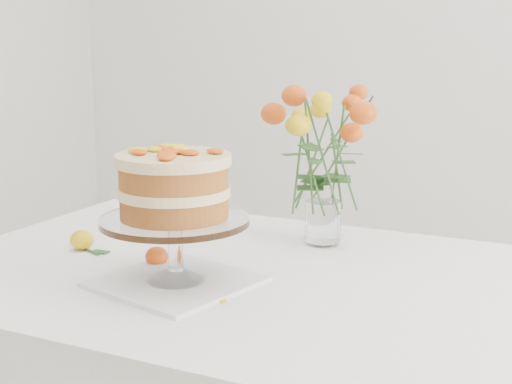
% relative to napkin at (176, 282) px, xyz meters
% --- Properties ---
extents(table, '(1.43, 0.93, 0.76)m').
position_rel_napkin_xyz_m(table, '(0.11, 0.13, -0.09)').
color(table, tan).
rests_on(table, ground).
extents(napkin, '(0.33, 0.33, 0.01)m').
position_rel_napkin_xyz_m(napkin, '(0.00, 0.00, 0.00)').
color(napkin, white).
rests_on(napkin, table).
extents(cake_stand, '(0.30, 0.30, 0.27)m').
position_rel_napkin_xyz_m(cake_stand, '(0.00, -0.00, 0.18)').
color(cake_stand, white).
rests_on(cake_stand, napkin).
extents(rose_vase, '(0.30, 0.30, 0.43)m').
position_rel_napkin_xyz_m(rose_vase, '(0.16, 0.40, 0.25)').
color(rose_vase, white).
rests_on(rose_vase, table).
extents(loose_rose_near, '(0.10, 0.06, 0.05)m').
position_rel_napkin_xyz_m(loose_rose_near, '(-0.33, 0.11, 0.02)').
color(loose_rose_near, gold).
rests_on(loose_rose_near, table).
extents(loose_rose_far, '(0.09, 0.05, 0.04)m').
position_rel_napkin_xyz_m(loose_rose_far, '(-0.10, 0.08, 0.02)').
color(loose_rose_far, '#CC4109').
rests_on(loose_rose_far, table).
extents(stray_petal_a, '(0.03, 0.02, 0.00)m').
position_rel_napkin_xyz_m(stray_petal_a, '(-0.01, 0.03, -0.00)').
color(stray_petal_a, yellow).
rests_on(stray_petal_a, table).
extents(stray_petal_b, '(0.03, 0.02, 0.00)m').
position_rel_napkin_xyz_m(stray_petal_b, '(0.09, -0.01, -0.00)').
color(stray_petal_b, yellow).
rests_on(stray_petal_b, table).
extents(stray_petal_c, '(0.03, 0.02, 0.00)m').
position_rel_napkin_xyz_m(stray_petal_c, '(0.13, -0.05, -0.00)').
color(stray_petal_c, yellow).
rests_on(stray_petal_c, table).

